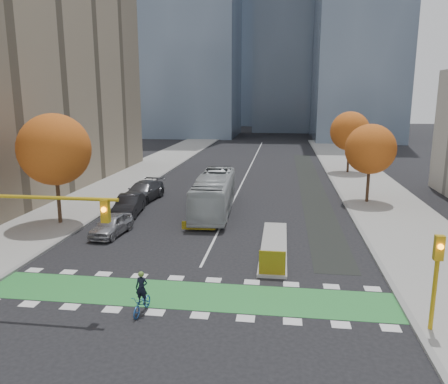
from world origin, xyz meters
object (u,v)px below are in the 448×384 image
(tree_east_far, at_px, (350,131))
(parked_car_a, at_px, (111,225))
(hazard_board, at_px, (272,263))
(traffic_signal_east, at_px, (437,269))
(parked_car_c, at_px, (143,191))
(tree_west, at_px, (54,150))
(bus, at_px, (214,193))
(tree_east_near, at_px, (370,149))
(parked_car_b, at_px, (129,205))
(cyclist, at_px, (142,299))

(tree_east_far, distance_m, parked_car_a, 34.50)
(hazard_board, bearing_deg, traffic_signal_east, -35.92)
(parked_car_a, distance_m, parked_car_c, 10.36)
(tree_west, height_order, bus, tree_west)
(tree_west, bearing_deg, traffic_signal_east, -29.07)
(tree_east_near, distance_m, parked_car_a, 22.99)
(bus, bearing_deg, parked_car_c, 152.55)
(tree_east_near, height_order, parked_car_c, tree_east_near)
(bus, relative_size, parked_car_b, 2.33)
(hazard_board, xyz_separation_m, bus, (-5.11, 12.83, 0.79))
(cyclist, relative_size, parked_car_c, 0.33)
(traffic_signal_east, height_order, parked_car_b, traffic_signal_east)
(cyclist, bearing_deg, bus, 94.71)
(tree_east_far, distance_m, traffic_signal_east, 38.64)
(parked_car_b, bearing_deg, tree_east_near, 12.21)
(tree_east_far, xyz_separation_m, parked_car_b, (-20.31, -22.68, -4.43))
(parked_car_c, bearing_deg, tree_east_far, 47.32)
(tree_west, bearing_deg, cyclist, -50.11)
(hazard_board, xyz_separation_m, parked_car_c, (-12.25, 16.12, 0.06))
(tree_west, xyz_separation_m, parked_car_a, (4.82, -1.98, -4.89))
(bus, bearing_deg, tree_east_near, 18.10)
(tree_east_near, distance_m, tree_east_far, 16.01)
(traffic_signal_east, bearing_deg, parked_car_b, 139.16)
(bus, bearing_deg, cyclist, -94.11)
(hazard_board, xyz_separation_m, parked_car_b, (-11.81, 11.12, 0.01))
(tree_west, bearing_deg, tree_east_near, 22.62)
(parked_car_b, bearing_deg, parked_car_c, 88.61)
(parked_car_b, bearing_deg, parked_car_a, -89.57)
(tree_east_near, xyz_separation_m, parked_car_a, (-19.18, -11.98, -4.14))
(parked_car_b, bearing_deg, bus, 7.84)
(tree_east_near, bearing_deg, parked_car_c, -175.26)
(traffic_signal_east, bearing_deg, cyclist, 179.96)
(traffic_signal_east, height_order, parked_car_c, traffic_signal_east)
(traffic_signal_east, bearing_deg, parked_car_a, 149.22)
(tree_west, bearing_deg, parked_car_c, 65.76)
(cyclist, distance_m, parked_car_b, 17.02)
(hazard_board, distance_m, tree_east_near, 19.93)
(cyclist, distance_m, parked_car_c, 21.88)
(cyclist, relative_size, parked_car_b, 0.40)
(tree_east_near, distance_m, bus, 14.40)
(parked_car_a, bearing_deg, tree_east_near, 37.58)
(tree_west, relative_size, tree_east_near, 1.16)
(tree_east_far, height_order, parked_car_b, tree_east_far)
(cyclist, bearing_deg, parked_car_b, 117.74)
(traffic_signal_east, relative_size, parked_car_c, 0.69)
(hazard_board, distance_m, bus, 13.83)
(traffic_signal_east, bearing_deg, tree_east_near, 86.19)
(cyclist, bearing_deg, parked_car_c, 113.99)
(parked_car_c, bearing_deg, hazard_board, -45.88)
(tree_west, distance_m, tree_east_far, 35.73)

